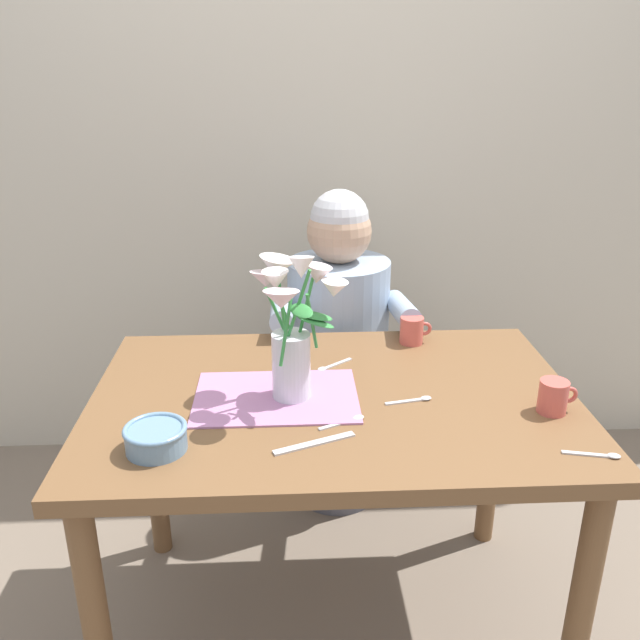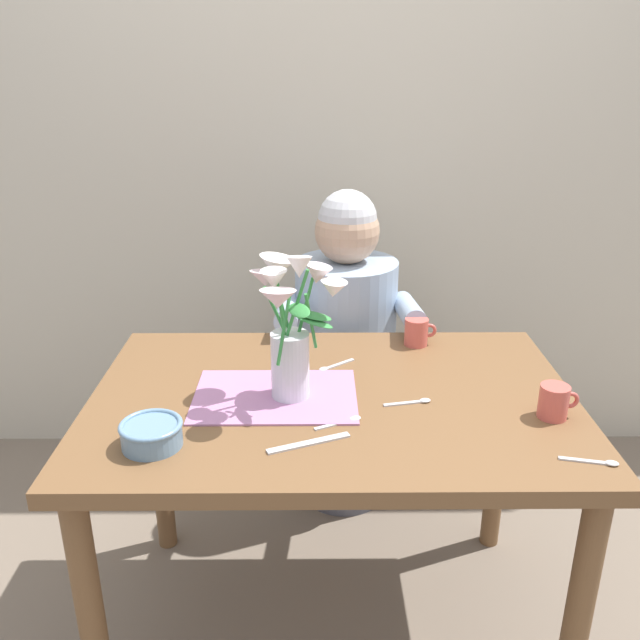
% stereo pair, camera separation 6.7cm
% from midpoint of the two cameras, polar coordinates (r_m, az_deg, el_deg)
% --- Properties ---
extents(ground_plane, '(6.00, 6.00, 0.00)m').
position_cam_midpoint_polar(ground_plane, '(2.11, 0.01, -24.46)').
color(ground_plane, '#756656').
extents(wood_panel_backdrop, '(4.00, 0.10, 2.50)m').
position_cam_midpoint_polar(wood_panel_backdrop, '(2.53, -1.27, 15.48)').
color(wood_panel_backdrop, beige).
rests_on(wood_panel_backdrop, ground_plane).
extents(dining_table, '(1.20, 0.80, 0.74)m').
position_cam_midpoint_polar(dining_table, '(1.71, 0.01, -9.30)').
color(dining_table, brown).
rests_on(dining_table, ground_plane).
extents(seated_person, '(0.45, 0.47, 1.14)m').
position_cam_midpoint_polar(seated_person, '(2.29, 0.72, -3.07)').
color(seated_person, '#4C4C56').
rests_on(seated_person, ground_plane).
extents(striped_placemat, '(0.40, 0.28, 0.00)m').
position_cam_midpoint_polar(striped_placemat, '(1.65, -4.95, -6.61)').
color(striped_placemat, '#B275A3').
rests_on(striped_placemat, dining_table).
extents(flower_vase, '(0.25, 0.26, 0.37)m').
position_cam_midpoint_polar(flower_vase, '(1.57, -3.71, -0.22)').
color(flower_vase, silver).
rests_on(flower_vase, dining_table).
extents(ceramic_bowl, '(0.14, 0.14, 0.06)m').
position_cam_midpoint_polar(ceramic_bowl, '(1.48, -15.21, -9.70)').
color(ceramic_bowl, '#6689A8').
rests_on(ceramic_bowl, dining_table).
extents(dinner_knife, '(0.18, 0.09, 0.00)m').
position_cam_midpoint_polar(dinner_knife, '(1.46, -1.82, -10.56)').
color(dinner_knife, silver).
rests_on(dinner_knife, dining_table).
extents(ceramic_mug, '(0.09, 0.07, 0.08)m').
position_cam_midpoint_polar(ceramic_mug, '(1.65, 18.34, -6.28)').
color(ceramic_mug, '#CC564C').
rests_on(ceramic_mug, dining_table).
extents(tea_cup, '(0.09, 0.07, 0.08)m').
position_cam_midpoint_polar(tea_cup, '(1.95, 6.95, -0.88)').
color(tea_cup, '#CC564C').
rests_on(tea_cup, dining_table).
extents(spoon_0, '(0.12, 0.04, 0.01)m').
position_cam_midpoint_polar(spoon_0, '(1.64, 7.07, -6.83)').
color(spoon_0, silver).
rests_on(spoon_0, dining_table).
extents(spoon_1, '(0.11, 0.06, 0.01)m').
position_cam_midpoint_polar(spoon_1, '(1.54, 1.23, -8.65)').
color(spoon_1, silver).
rests_on(spoon_1, dining_table).
extents(spoon_2, '(0.12, 0.04, 0.01)m').
position_cam_midpoint_polar(spoon_2, '(1.52, 21.81, -10.74)').
color(spoon_2, silver).
rests_on(spoon_2, dining_table).
extents(spoon_3, '(0.10, 0.09, 0.01)m').
position_cam_midpoint_polar(spoon_3, '(1.79, -0.26, -4.02)').
color(spoon_3, silver).
rests_on(spoon_3, dining_table).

